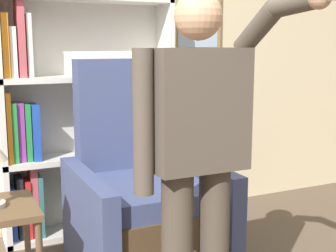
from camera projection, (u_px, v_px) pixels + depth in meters
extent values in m
cube|color=beige|center=(80.00, 48.00, 3.57)|extent=(8.00, 0.06, 2.80)
cube|color=olive|center=(197.00, 15.00, 3.90)|extent=(0.44, 0.04, 0.58)
cube|color=#9EB2C6|center=(198.00, 15.00, 3.88)|extent=(0.38, 0.01, 0.52)
cube|color=silver|center=(1.00, 124.00, 3.24)|extent=(0.04, 0.28, 1.77)
cube|color=silver|center=(165.00, 113.00, 3.76)|extent=(0.04, 0.28, 1.77)
cube|color=silver|center=(84.00, 115.00, 3.62)|extent=(1.30, 0.01, 1.77)
cube|color=silver|center=(92.00, 227.00, 3.65)|extent=(1.30, 0.28, 0.04)
cube|color=silver|center=(90.00, 156.00, 3.55)|extent=(1.30, 0.28, 0.04)
cube|color=silver|center=(88.00, 78.00, 3.45)|extent=(1.30, 0.28, 0.04)
cube|color=#1E47B2|center=(13.00, 213.00, 3.37)|extent=(0.03, 0.16, 0.38)
cube|color=black|center=(20.00, 207.00, 3.38)|extent=(0.05, 0.16, 0.46)
cube|color=red|center=(27.00, 208.00, 3.41)|extent=(0.04, 0.18, 0.42)
cube|color=#BC4C56|center=(34.00, 201.00, 3.42)|extent=(0.05, 0.16, 0.52)
cube|color=#337070|center=(40.00, 205.00, 3.44)|extent=(0.03, 0.21, 0.45)
cube|color=orange|center=(8.00, 127.00, 3.26)|extent=(0.03, 0.20, 0.49)
cube|color=#238438|center=(14.00, 132.00, 3.28)|extent=(0.03, 0.19, 0.42)
cube|color=purple|center=(20.00, 132.00, 3.30)|extent=(0.04, 0.15, 0.42)
cube|color=#238438|center=(27.00, 132.00, 3.32)|extent=(0.04, 0.17, 0.41)
cube|color=#1E47B2|center=(35.00, 132.00, 3.34)|extent=(0.05, 0.21, 0.40)
cube|color=orange|center=(4.00, 46.00, 3.17)|extent=(0.04, 0.20, 0.43)
cube|color=white|center=(12.00, 52.00, 3.20)|extent=(0.04, 0.16, 0.34)
cube|color=#BC4C56|center=(20.00, 39.00, 3.20)|extent=(0.05, 0.19, 0.52)
cube|color=white|center=(28.00, 46.00, 3.23)|extent=(0.04, 0.16, 0.43)
cube|color=#4C3823|center=(147.00, 235.00, 2.96)|extent=(0.66, 0.85, 0.47)
cube|color=#3D4770|center=(149.00, 192.00, 2.88)|extent=(0.62, 0.73, 0.12)
cube|color=#3D4770|center=(125.00, 139.00, 3.21)|extent=(0.66, 0.16, 1.10)
cube|color=#3D4770|center=(88.00, 229.00, 2.78)|extent=(0.10, 0.93, 0.68)
cube|color=#3D4770|center=(200.00, 210.00, 3.10)|extent=(0.10, 0.93, 0.68)
cylinder|color=#473D33|center=(214.00, 252.00, 2.28)|extent=(0.15, 0.15, 0.86)
cube|color=#51473D|center=(197.00, 109.00, 2.12)|extent=(0.44, 0.24, 0.55)
sphere|color=tan|center=(198.00, 16.00, 2.05)|extent=(0.21, 0.21, 0.21)
cylinder|color=#51473D|center=(143.00, 123.00, 2.01)|extent=(0.09, 0.09, 0.64)
cylinder|color=#51473D|center=(257.00, 29.00, 2.05)|extent=(0.09, 0.28, 0.23)
cylinder|color=#51473D|center=(296.00, 3.00, 1.82)|extent=(0.08, 0.27, 0.10)
cylinder|color=brown|center=(27.00, 239.00, 2.81)|extent=(0.04, 0.04, 0.54)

